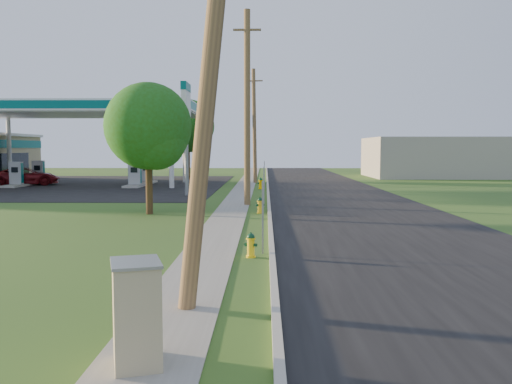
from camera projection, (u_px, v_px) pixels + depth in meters
The scene contains 25 objects.
ground_plane at pixel (249, 295), 10.73m from camera, with size 140.00×140.00×0.00m, color #2D4D1F.
road at pixel (375, 224), 20.62m from camera, with size 8.00×120.00×0.02m, color black.
curb at pixel (270, 222), 20.68m from camera, with size 0.15×120.00×0.15m, color #A5A298.
sidewalk at pixel (224, 224), 20.72m from camera, with size 1.50×120.00×0.03m, color gray.
forecourt at pixel (60, 185), 42.89m from camera, with size 26.00×28.00×0.02m, color black.
utility_pole_near at pixel (212, 38), 9.36m from camera, with size 1.40×0.32×9.48m.
utility_pole_mid at pixel (247, 108), 27.29m from camera, with size 1.40×0.32×9.80m.
utility_pole_far at pixel (254, 126), 45.24m from camera, with size 1.40×0.32×9.50m.
sign_post_near at pixel (263, 218), 14.83m from camera, with size 0.05×0.04×2.00m, color gray.
sign_post_mid at pixel (264, 187), 26.59m from camera, with size 0.05×0.04×2.00m, color gray.
sign_post_far at pixel (264, 175), 38.75m from camera, with size 0.05×0.04×2.00m, color gray.
gas_canopy at pixel (83, 110), 42.39m from camera, with size 18.18×9.18×6.40m.
fuel_pump_nw at pixel (16, 177), 40.89m from camera, with size 1.20×3.20×1.90m.
fuel_pump_ne at pixel (135, 177), 40.73m from camera, with size 1.20×3.20×1.90m.
fuel_pump_sw at pixel (39, 175), 44.87m from camera, with size 1.20×3.20×1.90m.
fuel_pump_se at pixel (147, 175), 44.72m from camera, with size 1.20×3.20×1.90m.
price_pylon at pixel (186, 107), 32.80m from camera, with size 0.34×2.04×6.85m.
distant_building at pixel (439, 157), 55.11m from camera, with size 14.00×10.00×4.00m, color #A1968C.
tree_verge at pixel (150, 130), 23.55m from camera, with size 3.81×3.81×5.77m.
tree_lot at pixel (189, 128), 50.58m from camera, with size 4.94×4.94×7.49m.
hydrant_near at pixel (251, 245), 14.36m from camera, with size 0.35×0.31×0.68m.
hydrant_mid at pixel (260, 205), 24.12m from camera, with size 0.39×0.35×0.75m.
hydrant_far at pixel (261, 183), 38.59m from camera, with size 0.43×0.38×0.84m.
utility_cabinet at pixel (137, 314), 7.13m from camera, with size 0.85×0.98×1.42m.
car_red at pixel (26, 176), 42.61m from camera, with size 2.32×5.04×1.40m, color maroon.
Camera 1 is at (0.32, -10.53, 2.89)m, focal length 38.00 mm.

